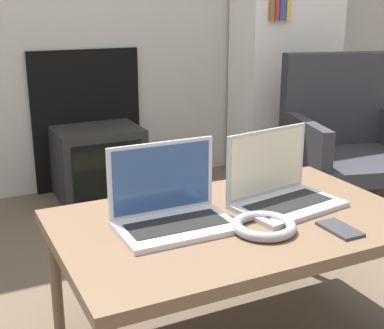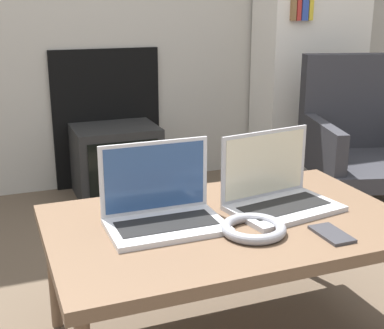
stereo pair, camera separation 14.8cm
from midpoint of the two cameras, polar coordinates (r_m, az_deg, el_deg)
name	(u,v)px [view 1 (the left image)]	position (r m, az deg, el deg)	size (l,w,h in m)	color
table	(236,229)	(1.62, 2.05, -6.91)	(1.06, 0.66, 0.43)	brown
laptop_left	(171,207)	(1.55, -5.02, -4.61)	(0.33, 0.22, 0.23)	silver
laptop_right	(280,188)	(1.71, 6.91, -2.55)	(0.36, 0.27, 0.23)	#B2B2B7
headphones	(264,226)	(1.52, 4.91, -6.60)	(0.18, 0.18, 0.03)	gray
phone	(340,229)	(1.56, 12.89, -6.77)	(0.07, 0.13, 0.01)	#333338
tv	(99,163)	(3.01, -11.32, 0.17)	(0.46, 0.37, 0.39)	black
armchair	(346,131)	(2.99, 14.81, 3.44)	(0.77, 0.77, 0.78)	#2D2D33
bookshelf	(287,33)	(3.44, 8.87, 13.65)	(0.66, 0.32, 1.72)	silver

